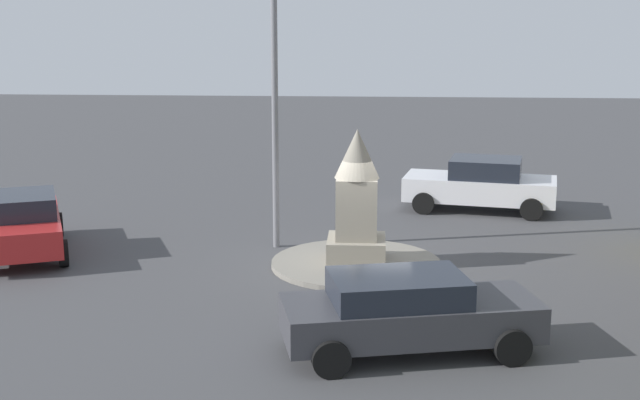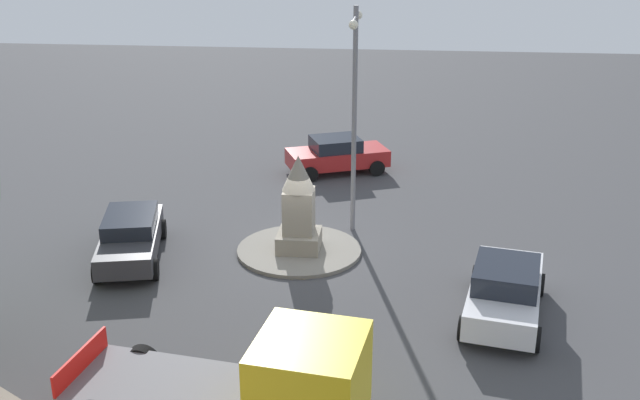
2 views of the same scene
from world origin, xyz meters
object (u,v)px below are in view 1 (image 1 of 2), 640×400
at_px(streetlamp, 274,66).
at_px(car_dark_grey_waiting, 407,311).
at_px(car_white_approaching, 481,184).
at_px(monument, 357,202).
at_px(car_red_passing, 22,223).

distance_m(streetlamp, car_dark_grey_waiting, 8.27).
xyz_separation_m(car_dark_grey_waiting, car_white_approaching, (-2.55, -11.08, 0.05)).
distance_m(monument, streetlamp, 3.94).
bearing_deg(monument, car_dark_grey_waiting, 101.01).
bearing_deg(car_dark_grey_waiting, streetlamp, -65.55).
bearing_deg(streetlamp, car_white_approaching, -141.93).
bearing_deg(monument, streetlamp, -37.46).
xyz_separation_m(monument, car_white_approaching, (-3.55, -5.95, -0.74)).
bearing_deg(car_white_approaching, monument, 59.20).
distance_m(car_dark_grey_waiting, car_white_approaching, 11.37).
height_order(monument, car_red_passing, monument).
bearing_deg(car_white_approaching, streetlamp, 38.07).
bearing_deg(car_red_passing, streetlamp, -170.19).
bearing_deg(car_dark_grey_waiting, monument, -78.99).
height_order(monument, car_dark_grey_waiting, monument).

